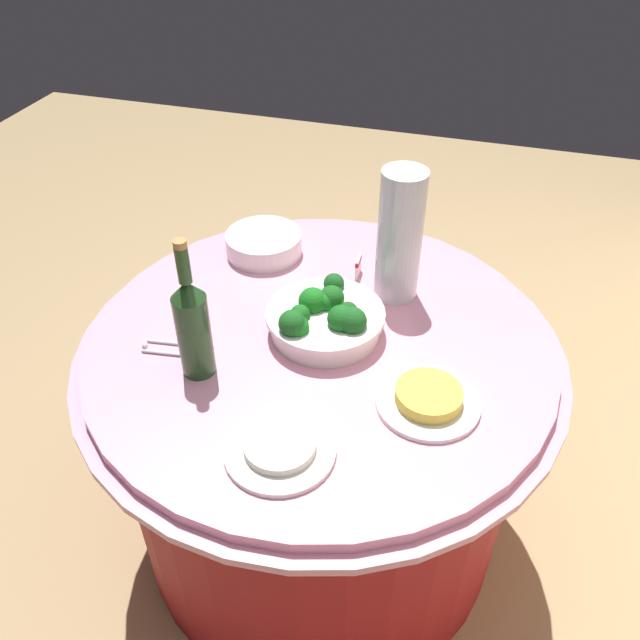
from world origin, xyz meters
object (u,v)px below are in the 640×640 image
plate_stack (264,244)px  wine_bottle (193,325)px  decorative_fruit_vase (399,242)px  label_placard_front (358,265)px  broccoli_bowl (325,318)px  food_plate_rice (280,448)px  food_plate_fried_egg (428,399)px  serving_tongs (175,349)px

plate_stack → wine_bottle: bearing=3.4°
decorative_fruit_vase → label_placard_front: size_ratio=6.18×
broccoli_bowl → label_placard_front: size_ratio=5.09×
plate_stack → food_plate_rice: plate_stack is taller
broccoli_bowl → plate_stack: (-0.29, -0.26, -0.02)m
broccoli_bowl → food_plate_fried_egg: bearing=59.3°
serving_tongs → food_plate_rice: 0.39m
broccoli_bowl → serving_tongs: size_ratio=1.67×
wine_bottle → food_plate_rice: size_ratio=1.53×
label_placard_front → food_plate_fried_egg: bearing=31.3°
food_plate_fried_egg → food_plate_rice: size_ratio=1.00×
plate_stack → label_placard_front: 0.28m
label_placard_front → serving_tongs: bearing=-38.6°
food_plate_fried_egg → label_placard_front: bearing=-148.7°
wine_bottle → decorative_fruit_vase: (-0.41, 0.36, 0.02)m
broccoli_bowl → food_plate_fried_egg: broccoli_bowl is taller
decorative_fruit_vase → food_plate_rice: decorative_fruit_vase is taller
wine_bottle → food_plate_rice: bearing=55.8°
plate_stack → food_plate_fried_egg: bearing=49.8°
plate_stack → label_placard_front: (0.03, 0.28, 0.00)m
decorative_fruit_vase → food_plate_rice: size_ratio=1.55×
broccoli_bowl → food_plate_rice: size_ratio=1.27×
serving_tongs → broccoli_bowl: bearing=116.6°
wine_bottle → serving_tongs: bearing=-117.9°
serving_tongs → food_plate_rice: bearing=57.3°
food_plate_fried_egg → label_placard_front: label_placard_front is taller
wine_bottle → decorative_fruit_vase: decorative_fruit_vase is taller
wine_bottle → label_placard_front: 0.53m
plate_stack → wine_bottle: wine_bottle is taller
label_placard_front → plate_stack: bearing=-96.4°
plate_stack → serving_tongs: (0.45, -0.05, -0.03)m
broccoli_bowl → decorative_fruit_vase: decorative_fruit_vase is taller
wine_bottle → food_plate_rice: (0.17, 0.25, -0.12)m
broccoli_bowl → label_placard_front: bearing=176.2°
wine_bottle → food_plate_fried_egg: (-0.04, 0.50, -0.11)m
wine_bottle → label_placard_front: bearing=151.5°
plate_stack → wine_bottle: size_ratio=0.62×
plate_stack → label_placard_front: plate_stack is taller
broccoli_bowl → serving_tongs: broccoli_bowl is taller
serving_tongs → food_plate_rice: food_plate_rice is taller
serving_tongs → food_plate_fried_egg: (0.00, 0.59, 0.01)m
food_plate_rice → label_placard_front: size_ratio=4.00×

